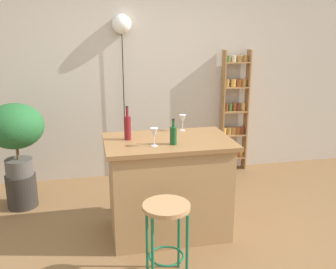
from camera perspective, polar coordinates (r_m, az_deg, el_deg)
The scene contains 12 objects.
ground at distance 3.68m, azimuth 1.06°, elevation -16.36°, with size 12.00×12.00×0.00m, color brown.
back_wall at distance 5.07m, azimuth -3.89°, elevation 9.39°, with size 6.40×0.10×2.80m, color #BCB2A3.
kitchen_counter at distance 3.72m, azimuth 0.05°, elevation -7.72°, with size 1.19×0.76×0.95m.
bar_stool at distance 3.03m, azimuth -0.24°, elevation -13.13°, with size 0.37×0.37×0.66m.
spice_shelf at distance 5.35m, azimuth 9.87°, elevation 3.38°, with size 0.37×0.14×1.67m.
plant_stool at distance 4.63m, azimuth -20.97°, elevation -7.81°, with size 0.33×0.33×0.38m, color #2D2823.
potted_plant at distance 4.41m, azimuth -21.86°, elevation 0.66°, with size 0.62×0.55×0.81m.
bottle_soda_blue at distance 3.40m, azimuth 0.80°, elevation -0.06°, with size 0.06×0.06×0.23m.
bottle_olive_oil at distance 3.55m, azimuth -6.06°, elevation 1.10°, with size 0.06×0.06×0.32m.
wine_glass_left at distance 3.34m, azimuth -2.07°, elevation 0.19°, with size 0.07×0.07×0.16m.
wine_glass_center at distance 3.85m, azimuth 2.19°, elevation 2.28°, with size 0.07×0.07×0.16m.
pendant_globe_light at distance 4.90m, azimuth -6.94°, elevation 15.82°, with size 0.24×0.24×2.11m.
Camera 1 is at (-0.71, -3.04, 1.96)m, focal length 40.86 mm.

